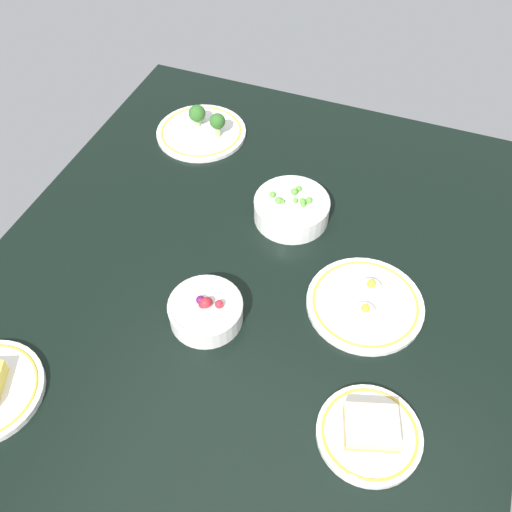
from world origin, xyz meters
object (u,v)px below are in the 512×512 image
object	(u,v)px
plate_sandwich	(370,432)
plate_broccoli	(202,130)
plate_eggs	(365,303)
bowl_berries	(206,310)
bowl_peas	(292,208)

from	to	relation	value
plate_sandwich	plate_broccoli	distance (cm)	84.37
plate_eggs	plate_sandwich	world-z (taller)	same
plate_eggs	bowl_berries	bearing A→B (deg)	-63.67
bowl_peas	plate_broccoli	distance (cm)	35.90
bowl_peas	plate_broccoli	world-z (taller)	plate_broccoli
bowl_peas	bowl_berries	xyz separation A→B (cm)	(30.60, -6.35, -0.22)
bowl_berries	plate_broccoli	size ratio (longest dim) A/B	0.63
plate_eggs	plate_sandwich	size ratio (longest dim) A/B	1.30
plate_eggs	plate_sandwich	distance (cm)	25.80
bowl_berries	plate_sandwich	xyz separation A→B (cm)	(11.54, 33.78, -1.20)
bowl_berries	plate_broccoli	distance (cm)	55.55
bowl_berries	plate_sandwich	world-z (taller)	bowl_berries
plate_broccoli	bowl_peas	bearing A→B (deg)	56.80
bowl_berries	plate_sandwich	bearing A→B (deg)	71.14
bowl_berries	plate_eggs	bearing A→B (deg)	116.33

